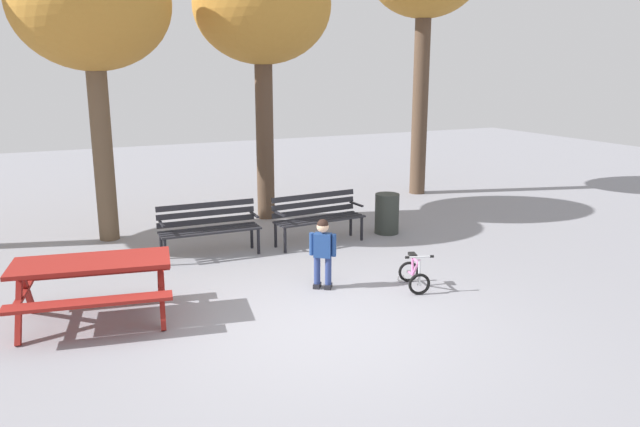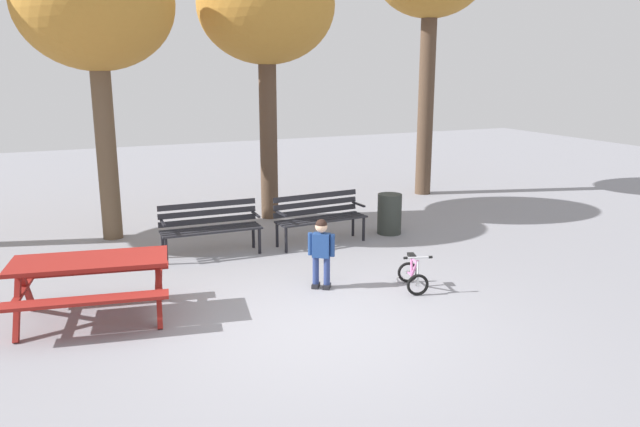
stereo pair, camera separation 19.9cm
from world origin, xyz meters
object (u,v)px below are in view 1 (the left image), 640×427
at_px(park_bench_left, 317,214).
at_px(kids_bicycle, 414,274).
at_px(picnic_table, 92,275).
at_px(trash_bin, 387,214).
at_px(child_standing, 323,248).
at_px(park_bench_far_left, 209,225).

relative_size(park_bench_left, kids_bicycle, 2.61).
bearing_deg(kids_bicycle, picnic_table, 170.80).
bearing_deg(park_bench_left, trash_bin, 1.63).
bearing_deg(picnic_table, kids_bicycle, -9.20).
relative_size(park_bench_left, child_standing, 1.66).
distance_m(picnic_table, park_bench_left, 4.31).
distance_m(child_standing, kids_bicycle, 1.31).
bearing_deg(kids_bicycle, trash_bin, 66.22).
distance_m(picnic_table, park_bench_far_left, 2.82).
bearing_deg(park_bench_left, picnic_table, -153.24).
xyz_separation_m(park_bench_far_left, kids_bicycle, (2.15, -2.69, -0.31)).
distance_m(child_standing, trash_bin, 3.13).
height_order(picnic_table, kids_bicycle, picnic_table).
height_order(picnic_table, park_bench_far_left, park_bench_far_left).
bearing_deg(park_bench_far_left, picnic_table, -134.00).
bearing_deg(child_standing, park_bench_far_left, 115.05).
distance_m(park_bench_far_left, kids_bicycle, 3.46).
height_order(park_bench_far_left, child_standing, child_standing).
relative_size(picnic_table, trash_bin, 2.74).
xyz_separation_m(park_bench_left, kids_bicycle, (0.26, -2.60, -0.31)).
bearing_deg(park_bench_far_left, park_bench_left, -2.59).
xyz_separation_m(picnic_table, park_bench_left, (3.85, 1.94, -0.08)).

